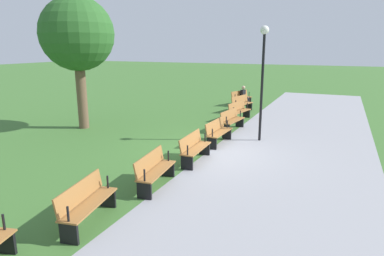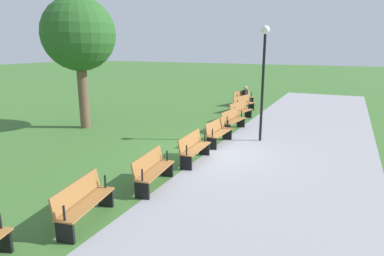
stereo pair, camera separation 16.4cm
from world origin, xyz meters
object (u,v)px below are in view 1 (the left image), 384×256
at_px(lamp_post, 263,63).
at_px(bench_2, 239,111).
at_px(bench_0, 241,98).
at_px(person_seated, 244,95).
at_px(bench_5, 194,147).
at_px(bench_1, 241,103).
at_px(bench_4, 218,132).
at_px(bench_7, 87,202).
at_px(bench_6, 154,170).
at_px(tree_1, 77,35).
at_px(bench_3, 232,120).

bearing_deg(lamp_post, bench_2, -151.39).
xyz_separation_m(bench_0, person_seated, (-0.08, 0.18, 0.17)).
distance_m(bench_2, bench_5, 6.69).
relative_size(bench_1, person_seated, 1.43).
distance_m(bench_2, lamp_post, 4.55).
relative_size(bench_2, bench_4, 1.03).
distance_m(bench_5, bench_7, 4.47).
relative_size(bench_0, bench_6, 1.01).
distance_m(bench_5, lamp_post, 4.39).
height_order(bench_2, bench_5, same).
bearing_deg(person_seated, bench_6, 24.12).
bearing_deg(tree_1, bench_5, 71.06).
distance_m(bench_0, bench_7, 15.48).
height_order(bench_2, person_seated, person_seated).
bearing_deg(bench_7, lamp_post, 156.47).
xyz_separation_m(bench_1, bench_5, (8.86, 0.96, 0.00)).
relative_size(bench_2, bench_3, 1.01).
bearing_deg(person_seated, bench_0, -46.99).
height_order(bench_7, tree_1, tree_1).
height_order(bench_7, person_seated, person_seated).
height_order(bench_0, tree_1, tree_1).
distance_m(bench_7, lamp_post, 8.38).
bearing_deg(lamp_post, bench_0, -159.03).
height_order(bench_1, bench_6, same).
xyz_separation_m(bench_4, person_seated, (-8.84, -1.42, 0.17)).
height_order(bench_3, bench_6, same).
bearing_deg(bench_0, bench_7, 22.84).
bearing_deg(bench_5, bench_1, -175.87).
xyz_separation_m(bench_3, bench_7, (8.90, -0.32, 0.00)).
relative_size(person_seated, lamp_post, 0.28).
xyz_separation_m(bench_5, person_seated, (-11.08, -1.42, 0.17)).
distance_m(bench_1, bench_5, 8.91).
bearing_deg(bench_6, bench_4, 171.70).
bearing_deg(bench_1, bench_0, -148.89).
distance_m(bench_3, bench_4, 2.23).
relative_size(bench_5, bench_7, 0.98).
bearing_deg(lamp_post, tree_1, -81.55).
bearing_deg(bench_7, bench_4, 165.47).
distance_m(bench_5, person_seated, 11.17).
height_order(bench_6, lamp_post, lamp_post).
relative_size(bench_1, tree_1, 0.30).
distance_m(bench_7, tree_1, 9.59).
xyz_separation_m(bench_0, lamp_post, (7.65, 2.93, 2.51)).
bearing_deg(bench_3, bench_2, -165.49).
bearing_deg(bench_2, bench_4, 16.60).
height_order(bench_1, bench_7, same).
relative_size(bench_3, bench_4, 1.02).
height_order(bench_0, bench_1, same).
height_order(bench_5, tree_1, tree_1).
bearing_deg(bench_7, bench_2, 169.61).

